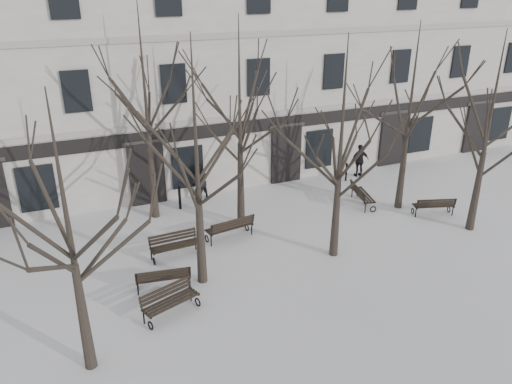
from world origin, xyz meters
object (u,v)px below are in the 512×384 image
bench_3 (174,244)px  bench_5 (361,194)px  tree_1 (196,137)px  bench_0 (170,300)px  tree_0 (65,208)px  tree_2 (342,125)px  tree_3 (492,111)px  bench_1 (163,277)px  bench_4 (230,227)px  bench_2 (434,205)px

bench_3 → bench_5: bearing=4.9°
tree_1 → bench_0: size_ratio=4.31×
tree_0 → tree_2: bearing=15.9°
tree_1 → tree_3: (11.40, -0.59, -0.16)m
tree_1 → bench_5: tree_1 is taller
tree_3 → bench_3: 12.94m
tree_0 → bench_3: bearing=53.5°
tree_2 → bench_1: (-6.43, 0.19, -4.53)m
bench_0 → bench_1: (0.12, 1.36, -0.01)m
tree_2 → bench_0: (-6.55, -1.17, -4.52)m
bench_0 → bench_4: bearing=28.9°
tree_0 → bench_5: tree_0 is taller
tree_0 → bench_2: tree_0 is taller
bench_3 → bench_5: bench_5 is taller
bench_4 → tree_0: bearing=32.8°
bench_5 → tree_2: bearing=147.8°
bench_0 → tree_0: bearing=-170.4°
tree_1 → bench_2: size_ratio=4.47×
tree_2 → bench_1: size_ratio=4.29×
bench_0 → bench_3: (1.01, 3.36, 0.00)m
bench_1 → bench_3: bench_3 is taller
tree_2 → bench_4: bearing=140.1°
tree_2 → bench_5: tree_2 is taller
tree_1 → tree_2: size_ratio=1.03×
bench_1 → bench_3: (0.89, 2.00, 0.01)m
bench_0 → bench_2: bearing=-8.6°
tree_0 → bench_3: tree_0 is taller
tree_0 → bench_4: bearing=41.5°
tree_1 → tree_0: bearing=-145.2°
tree_1 → tree_3: tree_1 is taller
tree_0 → tree_1: 4.87m
bench_2 → bench_5: bench_5 is taller
tree_0 → bench_5: 14.55m
tree_0 → bench_3: size_ratio=4.06×
bench_0 → bench_5: size_ratio=0.98×
tree_2 → bench_5: 6.66m
bench_2 → bench_4: bearing=8.9°
bench_4 → bench_5: size_ratio=1.04×
tree_0 → bench_0: 5.10m
tree_2 → bench_1: 7.86m
bench_1 → bench_2: 12.25m
bench_0 → bench_3: size_ratio=1.03×
tree_3 → bench_4: tree_3 is taller
bench_4 → bench_2: bearing=162.3°
tree_1 → bench_3: tree_1 is taller
tree_0 → tree_3: size_ratio=0.94×
tree_1 → bench_5: (8.60, 3.23, -4.64)m
bench_0 → bench_2: bench_0 is taller
tree_2 → tree_3: (6.31, -0.40, -0.03)m
tree_2 → bench_5: bearing=44.2°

